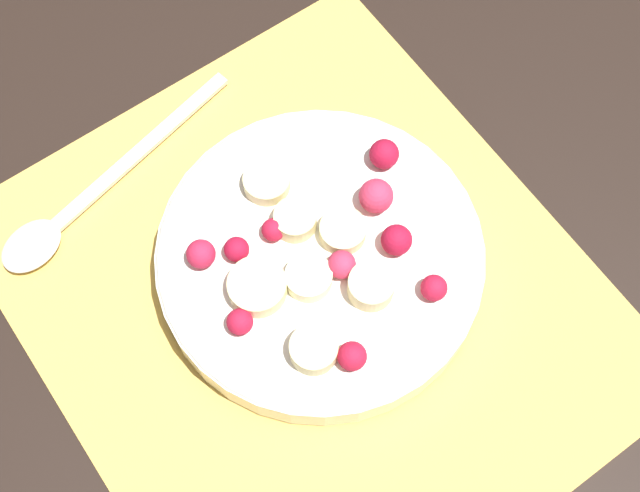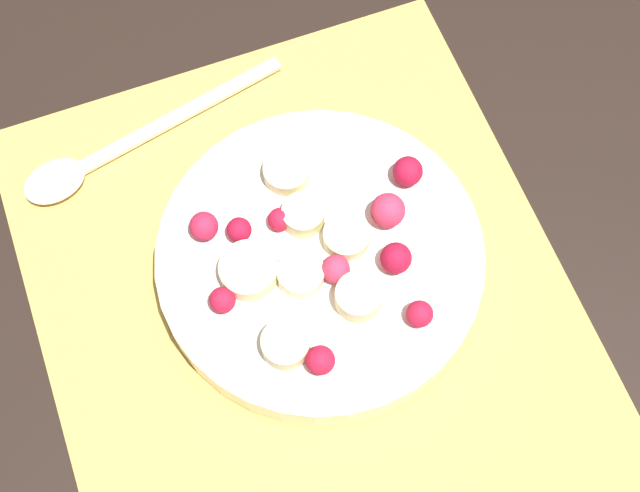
# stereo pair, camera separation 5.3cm
# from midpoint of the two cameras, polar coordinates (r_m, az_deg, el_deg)

# --- Properties ---
(ground_plane) EXTENTS (3.00, 3.00, 0.00)m
(ground_plane) POSITION_cam_midpoint_polar(r_m,az_deg,el_deg) (0.56, -3.37, -3.77)
(ground_plane) COLOR black
(placemat) EXTENTS (0.37, 0.32, 0.01)m
(placemat) POSITION_cam_midpoint_polar(r_m,az_deg,el_deg) (0.56, -3.39, -3.67)
(placemat) COLOR #E0B251
(placemat) RESTS_ON ground_plane
(fruit_bowl) EXTENTS (0.20, 0.20, 0.05)m
(fruit_bowl) POSITION_cam_midpoint_polar(r_m,az_deg,el_deg) (0.54, -2.77, -1.07)
(fruit_bowl) COLOR silver
(fruit_bowl) RESTS_ON placemat
(spoon) EXTENTS (0.06, 0.19, 0.01)m
(spoon) POSITION_cam_midpoint_polar(r_m,az_deg,el_deg) (0.60, -18.07, 1.85)
(spoon) COLOR silver
(spoon) RESTS_ON placemat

